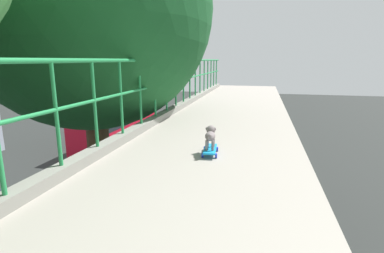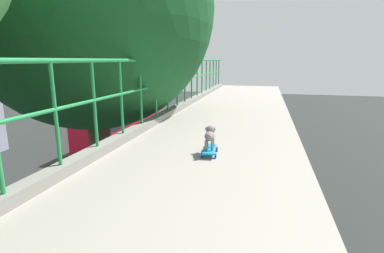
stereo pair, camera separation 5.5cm
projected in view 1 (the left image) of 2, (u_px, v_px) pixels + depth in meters
city_bus at (120, 122)px, 23.91m from camera, size 2.52×10.75×3.01m
roadside_tree_mid at (89, 12)px, 7.06m from camera, size 5.97×5.97×10.71m
toy_skateboard at (210, 149)px, 4.18m from camera, size 0.25×0.49×0.09m
small_dog at (210, 135)px, 4.14m from camera, size 0.17×0.37×0.31m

